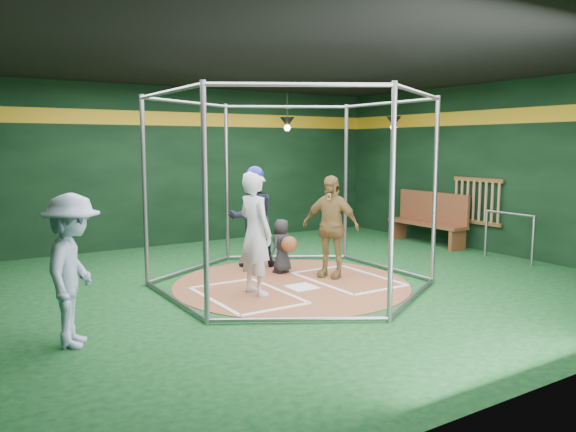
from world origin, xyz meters
TOP-DOWN VIEW (x-y plane):
  - room_shell at (0.00, 0.01)m, footprint 10.10×9.10m
  - clay_disc at (0.00, 0.00)m, footprint 3.80×3.80m
  - home_plate at (0.00, -0.30)m, footprint 0.43×0.43m
  - batter_box_left at (-0.95, -0.25)m, footprint 1.17×1.77m
  - batter_box_right at (0.95, -0.25)m, footprint 1.17×1.77m
  - batting_cage at (-0.00, -0.00)m, footprint 4.05×4.67m
  - bat_rack at (4.93, 0.40)m, footprint 0.07×1.25m
  - pendant_lamp_near at (2.20, 3.60)m, footprint 0.34×0.34m
  - pendant_lamp_far at (4.00, 2.00)m, footprint 0.34×0.34m
  - batter_figure at (-0.79, -0.23)m, footprint 0.51×0.71m
  - visitor_leopard at (0.82, 0.07)m, footprint 0.87×1.08m
  - catcher_figure at (0.28, 0.72)m, footprint 0.54×0.61m
  - umpire at (0.11, 1.49)m, footprint 1.02×0.88m
  - bystander_blue at (-3.54, -1.03)m, footprint 1.04×1.27m
  - dugout_bench at (4.64, 1.45)m, footprint 0.47×2.02m
  - steel_railing at (4.55, -0.69)m, footprint 0.05×1.10m

SIDE VIEW (x-z plane):
  - clay_disc at x=0.00m, z-range 0.00..0.01m
  - batter_box_left at x=-0.95m, z-range 0.01..0.02m
  - batter_box_right at x=0.95m, z-range 0.01..0.02m
  - home_plate at x=0.00m, z-range 0.01..0.02m
  - catcher_figure at x=0.28m, z-range 0.02..0.96m
  - dugout_bench at x=4.64m, z-range 0.01..1.19m
  - steel_railing at x=4.55m, z-range 0.16..1.10m
  - bystander_blue at x=-3.54m, z-range 0.00..1.71m
  - visitor_leopard at x=0.82m, z-range 0.01..1.73m
  - umpire at x=0.11m, z-range 0.01..1.81m
  - batter_figure at x=-0.79m, z-range 0.00..1.92m
  - bat_rack at x=4.93m, z-range 0.56..1.54m
  - batting_cage at x=0.00m, z-range 0.00..3.00m
  - room_shell at x=0.00m, z-range -0.01..3.52m
  - pendant_lamp_near at x=2.20m, z-range 2.29..3.19m
  - pendant_lamp_far at x=4.00m, z-range 2.29..3.19m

